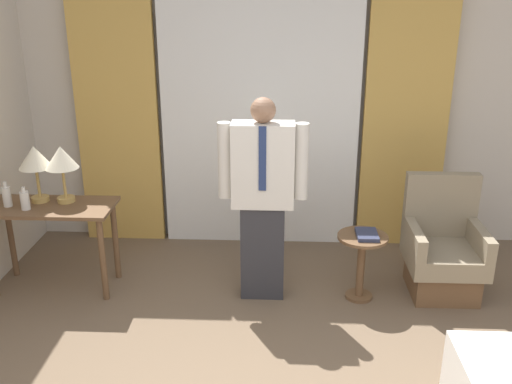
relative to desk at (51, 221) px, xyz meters
name	(u,v)px	position (x,y,z in m)	size (l,w,h in m)	color
wall_back	(260,104)	(1.66, 1.15, 0.74)	(10.00, 0.06, 2.70)	beige
curtain_sheer_center	(260,113)	(1.66, 1.02, 0.68)	(1.84, 0.06, 2.58)	white
curtain_drape_left	(117,112)	(0.32, 1.02, 0.68)	(0.77, 0.06, 2.58)	gold
curtain_drape_right	(406,115)	(3.01, 1.02, 0.68)	(0.77, 0.06, 2.58)	gold
desk	(51,221)	(0.00, 0.00, 0.00)	(1.03, 0.49, 0.74)	brown
table_lamp_left	(35,160)	(-0.11, 0.09, 0.49)	(0.26, 0.26, 0.47)	tan
table_lamp_right	(61,160)	(0.11, 0.09, 0.49)	(0.26, 0.26, 0.47)	tan
bottle_near_edge	(7,196)	(-0.32, -0.03, 0.22)	(0.07, 0.07, 0.21)	silver
bottle_by_lamp	(25,200)	(-0.15, -0.09, 0.21)	(0.07, 0.07, 0.19)	silver
person	(263,194)	(1.73, -0.05, 0.28)	(0.69, 0.23, 1.64)	#2D2D33
armchair	(443,253)	(3.21, 0.10, -0.27)	(0.60, 0.61, 0.96)	brown
side_table	(361,256)	(2.52, -0.07, -0.23)	(0.40, 0.40, 0.55)	brown
book	(367,234)	(2.55, -0.08, -0.04)	(0.17, 0.24, 0.03)	#2D334C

